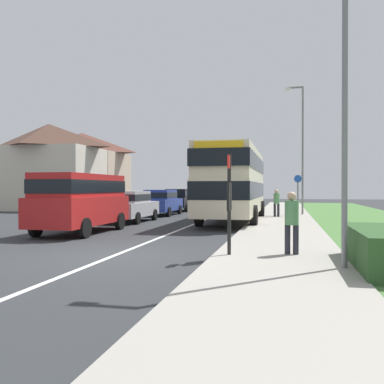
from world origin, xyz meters
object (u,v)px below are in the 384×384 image
parked_car_blue (161,201)px  street_lamp_mid (301,142)px  double_decker_bus (234,181)px  street_lamp_near (339,78)px  bus_stop_sign (229,197)px  parked_car_black (179,199)px  cycle_route_sign (298,194)px  pedestrian_at_stop (292,220)px  parked_car_silver (130,205)px  parked_van_red (81,198)px  pedestrian_walking_away (277,202)px

parked_car_blue → street_lamp_mid: street_lamp_mid is taller
double_decker_bus → street_lamp_near: (3.71, -12.89, 1.89)m
bus_stop_sign → street_lamp_mid: 17.48m
parked_car_black → street_lamp_mid: bearing=-26.0°
bus_stop_sign → street_lamp_near: 3.69m
parked_car_blue → cycle_route_sign: 8.56m
pedestrian_at_stop → street_lamp_mid: (0.77, 16.70, 3.62)m
parked_car_silver → cycle_route_sign: cycle_route_sign is taller
parked_van_red → bus_stop_sign: size_ratio=2.02×
parked_car_silver → parked_car_blue: 5.60m
parked_car_silver → pedestrian_walking_away: bearing=29.2°
double_decker_bus → parked_car_silver: double_decker_bus is taller
parked_car_black → street_lamp_near: size_ratio=0.62×
parked_car_black → cycle_route_sign: (8.65, -6.00, 0.51)m
pedestrian_at_stop → parked_car_silver: bearing=128.4°
cycle_route_sign → street_lamp_near: street_lamp_near is taller
parked_car_black → pedestrian_at_stop: bearing=-68.9°
double_decker_bus → pedestrian_walking_away: (2.12, 2.93, -1.17)m
parked_van_red → parked_car_silver: (-0.05, 5.50, -0.47)m
double_decker_bus → street_lamp_near: street_lamp_near is taller
bus_stop_sign → cycle_route_sign: 15.53m
cycle_route_sign → street_lamp_near: size_ratio=0.36×
bus_stop_sign → parked_car_black: bearing=107.2°
parked_van_red → pedestrian_walking_away: size_ratio=3.14×
cycle_route_sign → parked_car_black: bearing=145.3°
pedestrian_walking_away → cycle_route_sign: bearing=34.0°
cycle_route_sign → street_lamp_mid: size_ratio=0.31×
parked_car_black → pedestrian_walking_away: (7.44, -6.81, 0.05)m
cycle_route_sign → bus_stop_sign: bearing=-97.6°
pedestrian_at_stop → street_lamp_near: (0.93, -1.60, 3.05)m
bus_stop_sign → pedestrian_at_stop: bearing=13.6°
parked_car_silver → street_lamp_near: bearing=-52.6°
parked_car_silver → street_lamp_mid: street_lamp_mid is taller
pedestrian_walking_away → cycle_route_sign: (1.21, 0.82, 0.45)m
pedestrian_walking_away → street_lamp_mid: size_ratio=0.21×
pedestrian_at_stop → street_lamp_mid: bearing=87.4°
parked_car_blue → bus_stop_sign: size_ratio=1.72×
double_decker_bus → parked_van_red: (-5.18, -6.69, -0.78)m
double_decker_bus → bus_stop_sign: bearing=-83.7°
parked_van_red → cycle_route_sign: size_ratio=2.08×
street_lamp_near → street_lamp_mid: (-0.16, 18.30, 0.56)m
double_decker_bus → parked_van_red: double_decker_bus is taller
parked_car_blue → street_lamp_mid: (8.75, 1.00, 3.69)m
parked_car_silver → parked_car_blue: size_ratio=1.01×
street_lamp_near → pedestrian_walking_away: bearing=95.8°
double_decker_bus → bus_stop_sign: (1.28, -11.65, -0.60)m
double_decker_bus → street_lamp_mid: size_ratio=1.30×
street_lamp_near → double_decker_bus: bearing=106.1°
parked_car_blue → parked_car_black: (-0.13, 5.32, 0.01)m
parked_van_red → street_lamp_near: bearing=-34.9°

